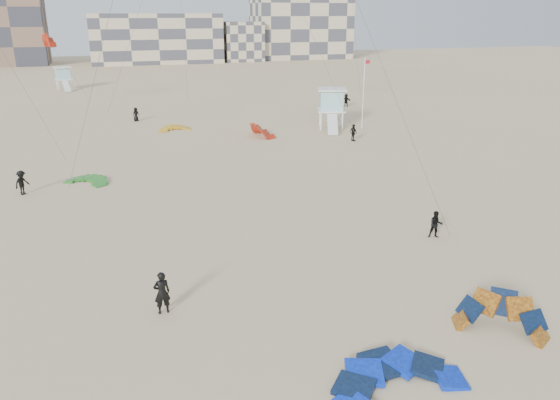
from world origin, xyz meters
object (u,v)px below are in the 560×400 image
object	(u,v)px
kite_ground_orange	(499,330)
kite_ground_blue	(395,384)
kitesurfer_main	(162,293)
lifeguard_tower_near	(332,109)

from	to	relation	value
kite_ground_orange	kite_ground_blue	bearing A→B (deg)	-121.06
kitesurfer_main	lifeguard_tower_near	distance (m)	40.85
kite_ground_blue	lifeguard_tower_near	size ratio (longest dim) A/B	0.72
kite_ground_blue	kitesurfer_main	xyz separation A→B (m)	(-7.07, 7.23, 0.95)
lifeguard_tower_near	kite_ground_blue	bearing A→B (deg)	-90.34
kite_ground_orange	lifeguard_tower_near	xyz separation A→B (m)	(9.35, 39.80, 2.15)
kite_ground_orange	kitesurfer_main	world-z (taller)	kitesurfer_main
kite_ground_orange	kitesurfer_main	distance (m)	13.90
kite_ground_orange	lifeguard_tower_near	distance (m)	40.94
kite_ground_orange	kitesurfer_main	bearing A→B (deg)	-161.60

